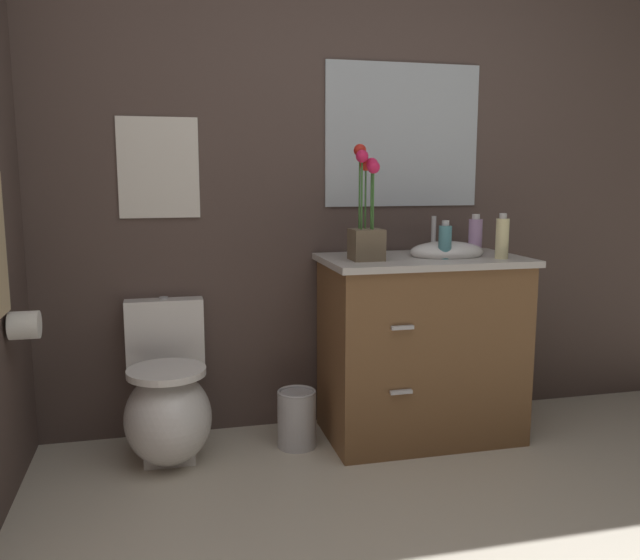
# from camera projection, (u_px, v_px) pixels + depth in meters

# --- Properties ---
(wall_back) EXTENTS (4.38, 0.05, 2.50)m
(wall_back) POSITION_uv_depth(u_px,v_px,m) (366.00, 176.00, 3.27)
(wall_back) COLOR #4C3D38
(wall_back) RESTS_ON ground_plane
(toilet) EXTENTS (0.38, 0.59, 0.69)m
(toilet) POSITION_uv_depth(u_px,v_px,m) (168.00, 405.00, 2.90)
(toilet) COLOR white
(toilet) RESTS_ON ground_plane
(vanity_cabinet) EXTENTS (0.94, 0.56, 1.06)m
(vanity_cabinet) POSITION_uv_depth(u_px,v_px,m) (421.00, 345.00, 3.12)
(vanity_cabinet) COLOR brown
(vanity_cabinet) RESTS_ON ground_plane
(flower_vase) EXTENTS (0.14, 0.14, 0.52)m
(flower_vase) POSITION_uv_depth(u_px,v_px,m) (366.00, 224.00, 2.91)
(flower_vase) COLOR brown
(flower_vase) RESTS_ON vanity_cabinet
(soap_bottle) EXTENTS (0.07, 0.07, 0.19)m
(soap_bottle) POSITION_uv_depth(u_px,v_px,m) (475.00, 236.00, 3.17)
(soap_bottle) COLOR #B28CBF
(soap_bottle) RESTS_ON vanity_cabinet
(lotion_bottle) EXTENTS (0.06, 0.06, 0.21)m
(lotion_bottle) POSITION_uv_depth(u_px,v_px,m) (502.00, 238.00, 2.98)
(lotion_bottle) COLOR beige
(lotion_bottle) RESTS_ON vanity_cabinet
(hand_wash_bottle) EXTENTS (0.06, 0.06, 0.18)m
(hand_wash_bottle) POSITION_uv_depth(u_px,v_px,m) (445.00, 241.00, 2.98)
(hand_wash_bottle) COLOR teal
(hand_wash_bottle) RESTS_ON vanity_cabinet
(trash_bin) EXTENTS (0.18, 0.18, 0.27)m
(trash_bin) POSITION_uv_depth(u_px,v_px,m) (297.00, 418.00, 3.03)
(trash_bin) COLOR #B7B7BC
(trash_bin) RESTS_ON ground_plane
(wall_poster) EXTENTS (0.36, 0.01, 0.46)m
(wall_poster) POSITION_uv_depth(u_px,v_px,m) (159.00, 168.00, 2.99)
(wall_poster) COLOR silver
(wall_mirror) EXTENTS (0.80, 0.01, 0.70)m
(wall_mirror) POSITION_uv_depth(u_px,v_px,m) (403.00, 135.00, 3.25)
(wall_mirror) COLOR #B2BCC6
(toilet_paper_roll) EXTENTS (0.11, 0.11, 0.11)m
(toilet_paper_roll) POSITION_uv_depth(u_px,v_px,m) (24.00, 325.00, 2.52)
(toilet_paper_roll) COLOR white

